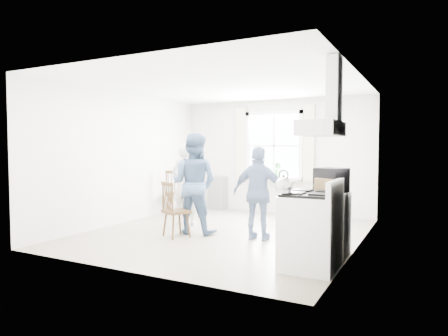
# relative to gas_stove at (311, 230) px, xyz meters

# --- Properties ---
(room_shell) EXTENTS (4.62, 5.12, 2.64)m
(room_shell) POSITION_rel_gas_stove_xyz_m (-1.91, 1.35, 0.82)
(room_shell) COLOR gray
(room_shell) RESTS_ON ground
(window_assembly) EXTENTS (1.88, 0.24, 1.70)m
(window_assembly) POSITION_rel_gas_stove_xyz_m (-1.91, 3.80, 0.98)
(window_assembly) COLOR white
(window_assembly) RESTS_ON room_shell
(range_hood) EXTENTS (0.45, 0.76, 0.94)m
(range_hood) POSITION_rel_gas_stove_xyz_m (0.16, -0.00, 1.42)
(range_hood) COLOR white
(range_hood) RESTS_ON room_shell
(shelf_unit) EXTENTS (0.40, 0.30, 0.80)m
(shelf_unit) POSITION_rel_gas_stove_xyz_m (-3.31, 3.68, -0.08)
(shelf_unit) COLOR gray
(shelf_unit) RESTS_ON ground
(gas_stove) EXTENTS (0.68, 0.76, 1.12)m
(gas_stove) POSITION_rel_gas_stove_xyz_m (0.00, 0.00, 0.00)
(gas_stove) COLOR white
(gas_stove) RESTS_ON ground
(kettle) EXTENTS (0.21, 0.21, 0.30)m
(kettle) POSITION_rel_gas_stove_xyz_m (-0.27, -0.28, 0.56)
(kettle) COLOR silver
(kettle) RESTS_ON gas_stove
(low_cabinet) EXTENTS (0.50, 0.55, 0.90)m
(low_cabinet) POSITION_rel_gas_stove_xyz_m (0.07, 0.70, -0.03)
(low_cabinet) COLOR white
(low_cabinet) RESTS_ON ground
(stereo_stack) EXTENTS (0.47, 0.45, 0.33)m
(stereo_stack) POSITION_rel_gas_stove_xyz_m (0.10, 0.64, 0.58)
(stereo_stack) COLOR black
(stereo_stack) RESTS_ON low_cabinet
(cardboard_box) EXTENTS (0.33, 0.26, 0.20)m
(cardboard_box) POSITION_rel_gas_stove_xyz_m (0.07, 0.51, 0.51)
(cardboard_box) COLOR #A58250
(cardboard_box) RESTS_ON low_cabinet
(windsor_chair_a) EXTENTS (0.56, 0.55, 1.01)m
(windsor_chair_a) POSITION_rel_gas_stove_xyz_m (-3.77, 2.53, 0.13)
(windsor_chair_a) COLOR #3F2914
(windsor_chair_a) RESTS_ON ground
(windsor_chair_b) EXTENTS (0.53, 0.53, 0.94)m
(windsor_chair_b) POSITION_rel_gas_stove_xyz_m (-2.54, 0.61, 0.09)
(windsor_chair_b) COLOR #3F2914
(windsor_chair_b) RESTS_ON ground
(person_left) EXTENTS (0.67, 0.67, 1.59)m
(person_left) POSITION_rel_gas_stove_xyz_m (-2.92, 1.66, 0.31)
(person_left) COLOR silver
(person_left) RESTS_ON ground
(person_mid) EXTENTS (0.95, 0.95, 1.76)m
(person_mid) POSITION_rel_gas_stove_xyz_m (-2.38, 1.09, 0.39)
(person_mid) COLOR #476185
(person_mid) RESTS_ON ground
(person_right) EXTENTS (0.96, 0.96, 1.53)m
(person_right) POSITION_rel_gas_stove_xyz_m (-1.17, 1.14, 0.28)
(person_right) COLOR navy
(person_right) RESTS_ON ground
(potted_plant) EXTENTS (0.20, 0.20, 0.32)m
(potted_plant) POSITION_rel_gas_stove_xyz_m (-1.79, 3.71, 0.52)
(potted_plant) COLOR #2F6A33
(potted_plant) RESTS_ON window_assembly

